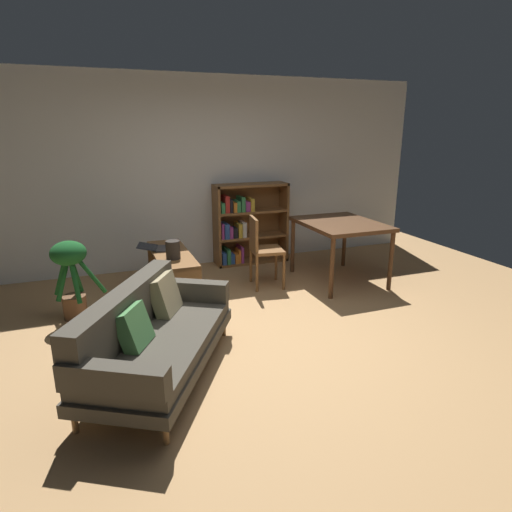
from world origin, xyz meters
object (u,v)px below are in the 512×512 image
Objects in this scene: potted_floor_plant at (71,271)px; bookshelf at (245,224)px; fabric_couch at (152,333)px; open_laptop at (160,248)px; desk_speaker at (173,250)px; dining_table at (340,228)px; media_console at (173,276)px; dining_chair_near at (262,247)px.

potted_floor_plant is 0.72× the size of bookshelf.
bookshelf reaches higher than fabric_couch.
potted_floor_plant is 2.73m from bookshelf.
open_laptop is (0.35, 1.81, 0.23)m from fabric_couch.
fabric_couch is at bearing -107.65° from desk_speaker.
potted_floor_plant is 0.72× the size of dining_table.
open_laptop is at bearing 118.26° from media_console.
fabric_couch is 9.08× the size of desk_speaker.
potted_floor_plant reaches higher than open_laptop.
media_console is at bearing -139.87° from bookshelf.
media_console is 0.47m from desk_speaker.
dining_table reaches higher than fabric_couch.
fabric_couch is 1.57× the size of bookshelf.
media_console is 1.07× the size of dining_table.
dining_table is at bearing -54.30° from bookshelf.
fabric_couch is 1.46m from desk_speaker.
dining_chair_near is (1.60, 1.63, 0.16)m from fabric_couch.
desk_speaker is at bearing -134.36° from bookshelf.
desk_speaker reaches higher than media_console.
dining_chair_near is at bearing 0.25° from media_console.
fabric_couch is 1.86m from open_laptop.
dining_chair_near reaches higher than dining_table.
open_laptop is 0.60× the size of potted_floor_plant.
potted_floor_plant is (-1.07, 0.05, -0.14)m from desk_speaker.
dining_chair_near is (1.25, -0.19, -0.06)m from open_laptop.
media_console is 1.15m from potted_floor_plant.
media_console is at bearing -61.74° from open_laptop.
fabric_couch reaches higher than media_console.
media_console is at bearing -179.75° from dining_chair_near.
fabric_couch is 3.63× the size of open_laptop.
open_laptop is at bearing -147.32° from bookshelf.
bookshelf reaches higher than dining_table.
open_laptop is 0.43× the size of bookshelf.
bookshelf is (-0.89, 1.24, -0.13)m from dining_table.
media_console is 1.39× the size of dining_chair_near.
dining_table is 1.53m from bookshelf.
bookshelf is (1.76, 2.72, 0.22)m from fabric_couch.
dining_table is 1.30× the size of dining_chair_near.
media_console is at bearing 85.00° from desk_speaker.
media_console is 1.47× the size of potted_floor_plant.
media_console is 6.12× the size of desk_speaker.
bookshelf reaches higher than desk_speaker.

